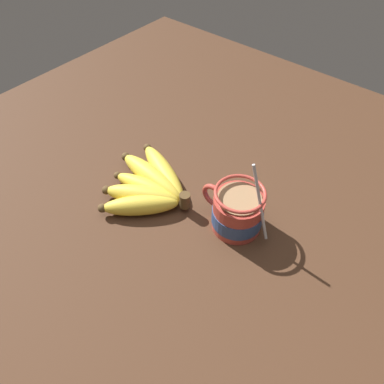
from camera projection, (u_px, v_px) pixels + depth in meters
The scene contains 3 objects.
table at pixel (185, 215), 70.32cm from camera, with size 122.51×122.51×3.00cm.
coffee_mug at pixel (237, 212), 64.06cm from camera, with size 13.93×8.86×15.83cm.
banana_bunch at pixel (150, 186), 70.87cm from camera, with size 19.03×20.08×4.21cm.
Camera 1 is at (-29.32, 33.45, 56.16)cm, focal length 35.00 mm.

